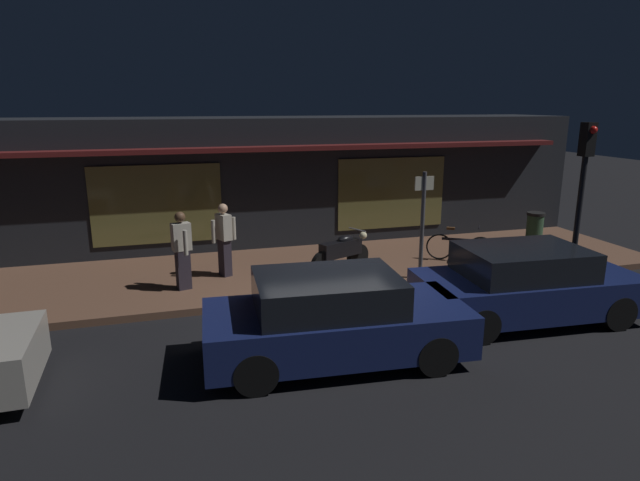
{
  "coord_description": "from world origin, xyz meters",
  "views": [
    {
      "loc": [
        -2.98,
        -8.96,
        3.98
      ],
      "look_at": [
        0.33,
        2.4,
        0.95
      ],
      "focal_mm": 30.15,
      "sensor_mm": 36.0,
      "label": 1
    }
  ],
  "objects_px": {
    "person_bystander": "(224,238)",
    "parked_car_far": "(334,319)",
    "trash_bin": "(535,229)",
    "motorcycle": "(342,252)",
    "sign_post": "(423,219)",
    "traffic_light_pole": "(583,176)",
    "bicycle_parked": "(460,247)",
    "parked_car_across": "(526,284)",
    "person_photographer": "(182,249)"
  },
  "relations": [
    {
      "from": "motorcycle",
      "to": "trash_bin",
      "type": "distance_m",
      "value": 5.95
    },
    {
      "from": "sign_post",
      "to": "parked_car_across",
      "type": "distance_m",
      "value": 2.72
    },
    {
      "from": "person_bystander",
      "to": "parked_car_far",
      "type": "height_order",
      "value": "person_bystander"
    },
    {
      "from": "trash_bin",
      "to": "parked_car_across",
      "type": "xyz_separation_m",
      "value": [
        -3.38,
        -4.15,
        0.08
      ]
    },
    {
      "from": "sign_post",
      "to": "parked_car_far",
      "type": "xyz_separation_m",
      "value": [
        -3.0,
        -3.0,
        -0.81
      ]
    },
    {
      "from": "person_photographer",
      "to": "sign_post",
      "type": "height_order",
      "value": "sign_post"
    },
    {
      "from": "person_photographer",
      "to": "traffic_light_pole",
      "type": "bearing_deg",
      "value": -12.62
    },
    {
      "from": "traffic_light_pole",
      "to": "parked_car_far",
      "type": "bearing_deg",
      "value": -163.03
    },
    {
      "from": "trash_bin",
      "to": "traffic_light_pole",
      "type": "relative_size",
      "value": 0.26
    },
    {
      "from": "bicycle_parked",
      "to": "parked_car_far",
      "type": "relative_size",
      "value": 0.33
    },
    {
      "from": "traffic_light_pole",
      "to": "person_photographer",
      "type": "bearing_deg",
      "value": 167.38
    },
    {
      "from": "sign_post",
      "to": "parked_car_far",
      "type": "distance_m",
      "value": 4.32
    },
    {
      "from": "motorcycle",
      "to": "bicycle_parked",
      "type": "relative_size",
      "value": 1.14
    },
    {
      "from": "person_bystander",
      "to": "parked_car_far",
      "type": "distance_m",
      "value": 4.58
    },
    {
      "from": "motorcycle",
      "to": "parked_car_across",
      "type": "height_order",
      "value": "parked_car_across"
    },
    {
      "from": "parked_car_across",
      "to": "traffic_light_pole",
      "type": "bearing_deg",
      "value": 30.57
    },
    {
      "from": "parked_car_far",
      "to": "motorcycle",
      "type": "bearing_deg",
      "value": 69.77
    },
    {
      "from": "person_bystander",
      "to": "bicycle_parked",
      "type": "bearing_deg",
      "value": -4.62
    },
    {
      "from": "sign_post",
      "to": "parked_car_far",
      "type": "bearing_deg",
      "value": -135.05
    },
    {
      "from": "sign_post",
      "to": "bicycle_parked",
      "type": "bearing_deg",
      "value": 31.42
    },
    {
      "from": "bicycle_parked",
      "to": "parked_car_far",
      "type": "bearing_deg",
      "value": -139.09
    },
    {
      "from": "bicycle_parked",
      "to": "parked_car_across",
      "type": "xyz_separation_m",
      "value": [
        -0.6,
        -3.36,
        0.2
      ]
    },
    {
      "from": "person_bystander",
      "to": "person_photographer",
      "type": "bearing_deg",
      "value": -144.43
    },
    {
      "from": "person_photographer",
      "to": "sign_post",
      "type": "bearing_deg",
      "value": -8.06
    },
    {
      "from": "motorcycle",
      "to": "person_bystander",
      "type": "bearing_deg",
      "value": 168.7
    },
    {
      "from": "motorcycle",
      "to": "bicycle_parked",
      "type": "xyz_separation_m",
      "value": [
        3.12,
        0.06,
        -0.14
      ]
    },
    {
      "from": "trash_bin",
      "to": "traffic_light_pole",
      "type": "height_order",
      "value": "traffic_light_pole"
    },
    {
      "from": "parked_car_far",
      "to": "trash_bin",
      "type": "bearing_deg",
      "value": 32.83
    },
    {
      "from": "person_bystander",
      "to": "parked_car_across",
      "type": "xyz_separation_m",
      "value": [
        5.14,
        -3.83,
        -0.32
      ]
    },
    {
      "from": "trash_bin",
      "to": "parked_car_far",
      "type": "bearing_deg",
      "value": -147.17
    },
    {
      "from": "person_bystander",
      "to": "sign_post",
      "type": "xyz_separation_m",
      "value": [
        4.2,
        -1.41,
        0.48
      ]
    },
    {
      "from": "motorcycle",
      "to": "traffic_light_pole",
      "type": "bearing_deg",
      "value": -23.12
    },
    {
      "from": "motorcycle",
      "to": "parked_car_far",
      "type": "height_order",
      "value": "parked_car_far"
    },
    {
      "from": "person_photographer",
      "to": "traffic_light_pole",
      "type": "distance_m",
      "value": 8.61
    },
    {
      "from": "motorcycle",
      "to": "person_bystander",
      "type": "height_order",
      "value": "person_bystander"
    },
    {
      "from": "traffic_light_pole",
      "to": "sign_post",
      "type": "bearing_deg",
      "value": 160.24
    },
    {
      "from": "sign_post",
      "to": "person_photographer",
      "type": "bearing_deg",
      "value": 171.94
    },
    {
      "from": "person_bystander",
      "to": "parked_car_far",
      "type": "bearing_deg",
      "value": -74.83
    },
    {
      "from": "trash_bin",
      "to": "bicycle_parked",
      "type": "bearing_deg",
      "value": -164.26
    },
    {
      "from": "sign_post",
      "to": "parked_car_across",
      "type": "bearing_deg",
      "value": -68.69
    },
    {
      "from": "bicycle_parked",
      "to": "sign_post",
      "type": "relative_size",
      "value": 0.59
    },
    {
      "from": "person_bystander",
      "to": "parked_car_across",
      "type": "relative_size",
      "value": 0.4
    },
    {
      "from": "motorcycle",
      "to": "sign_post",
      "type": "bearing_deg",
      "value": -29.34
    },
    {
      "from": "bicycle_parked",
      "to": "person_bystander",
      "type": "height_order",
      "value": "person_bystander"
    },
    {
      "from": "bicycle_parked",
      "to": "traffic_light_pole",
      "type": "distance_m",
      "value": 3.27
    },
    {
      "from": "person_bystander",
      "to": "parked_car_across",
      "type": "distance_m",
      "value": 6.42
    },
    {
      "from": "traffic_light_pole",
      "to": "trash_bin",
      "type": "bearing_deg",
      "value": 67.38
    },
    {
      "from": "parked_car_across",
      "to": "parked_car_far",
      "type": "bearing_deg",
      "value": -171.65
    },
    {
      "from": "bicycle_parked",
      "to": "person_bystander",
      "type": "bearing_deg",
      "value": 175.38
    },
    {
      "from": "motorcycle",
      "to": "parked_car_far",
      "type": "relative_size",
      "value": 0.38
    }
  ]
}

